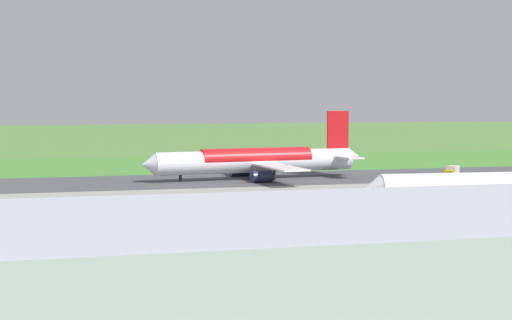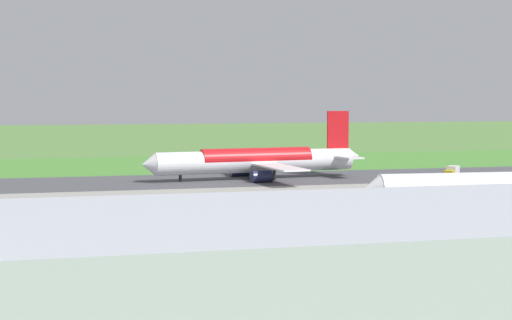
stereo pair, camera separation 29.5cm
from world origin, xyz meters
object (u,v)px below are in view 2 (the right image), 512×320
at_px(airliner_parked_mid, 510,186).
at_px(service_truck_fuel, 452,171).
at_px(service_car_followme, 495,186).
at_px(no_stopping_sign, 161,162).
at_px(traffic_cone_orange, 139,168).
at_px(airliner_main, 258,161).

bearing_deg(airliner_parked_mid, service_truck_fuel, -108.36).
bearing_deg(service_car_followme, no_stopping_sign, -49.25).
height_order(service_truck_fuel, no_stopping_sign, service_truck_fuel).
relative_size(airliner_parked_mid, traffic_cone_orange, 93.49).
height_order(airliner_parked_mid, service_car_followme, airliner_parked_mid).
bearing_deg(service_truck_fuel, airliner_main, -8.34).
relative_size(service_truck_fuel, no_stopping_sign, 2.39).
distance_m(no_stopping_sign, traffic_cone_orange, 6.76).
distance_m(airliner_main, service_truck_fuel, 46.98).
distance_m(service_truck_fuel, traffic_cone_orange, 81.55).
xyz_separation_m(airliner_main, service_car_followme, (-42.25, 33.08, -3.51)).
bearing_deg(no_stopping_sign, airliner_main, 115.94).
bearing_deg(service_truck_fuel, airliner_parked_mid, 71.64).
bearing_deg(service_car_followme, airliner_main, -38.06).
xyz_separation_m(airliner_parked_mid, service_truck_fuel, (-17.67, -53.26, -2.70)).
xyz_separation_m(service_truck_fuel, traffic_cone_orange, (70.44, -41.08, -1.13)).
xyz_separation_m(airliner_parked_mid, no_stopping_sign, (46.53, -96.68, -2.67)).
bearing_deg(airliner_main, traffic_cone_orange, -54.95).
distance_m(service_car_followme, service_truck_fuel, 26.61).
height_order(airliner_parked_mid, service_truck_fuel, airliner_parked_mid).
bearing_deg(no_stopping_sign, airliner_parked_mid, 115.70).
bearing_deg(service_truck_fuel, service_car_followme, 81.05).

